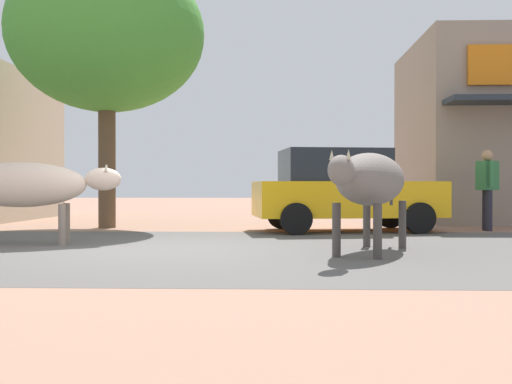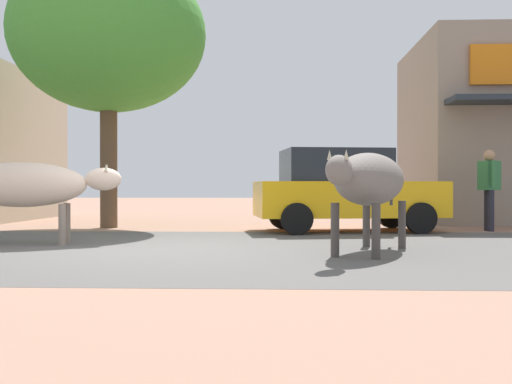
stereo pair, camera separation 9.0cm
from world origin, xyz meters
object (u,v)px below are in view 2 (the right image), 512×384
at_px(pedestrian_by_shop, 489,183).
at_px(parked_hatchback_car, 344,190).
at_px(roadside_tree, 108,35).
at_px(cow_far_dark, 370,180).
at_px(cow_near_brown, 26,185).

bearing_deg(pedestrian_by_shop, parked_hatchback_car, -176.14).
distance_m(roadside_tree, cow_far_dark, 7.70).
height_order(roadside_tree, cow_near_brown, roadside_tree).
bearing_deg(pedestrian_by_shop, cow_far_dark, -125.42).
bearing_deg(cow_near_brown, pedestrian_by_shop, 21.43).
height_order(roadside_tree, cow_far_dark, roadside_tree).
xyz_separation_m(parked_hatchback_car, pedestrian_by_shop, (2.94, 0.20, 0.12)).
height_order(parked_hatchback_car, cow_far_dark, parked_hatchback_car).
relative_size(cow_near_brown, pedestrian_by_shop, 1.56).
bearing_deg(cow_far_dark, cow_near_brown, 168.83).
xyz_separation_m(parked_hatchback_car, cow_near_brown, (-5.21, -3.00, 0.08)).
relative_size(parked_hatchback_car, cow_near_brown, 1.52).
bearing_deg(cow_near_brown, parked_hatchback_car, 29.94).
relative_size(roadside_tree, parked_hatchback_car, 1.53).
bearing_deg(parked_hatchback_car, cow_near_brown, -150.06).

